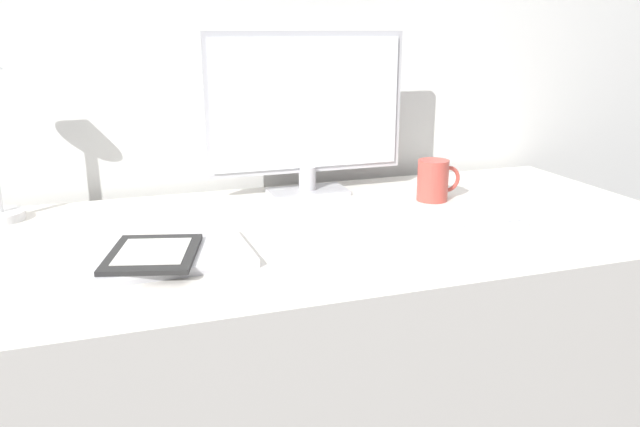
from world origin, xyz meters
name	(u,v)px	position (x,y,z in m)	size (l,w,h in m)	color
wall_back	(279,13)	(0.00, 0.58, 1.20)	(3.60, 0.05, 2.40)	silver
desk	(336,374)	(0.00, 0.11, 0.37)	(1.58, 0.77, 0.74)	silver
monitor	(307,111)	(0.02, 0.39, 0.96)	(0.52, 0.11, 0.41)	#B7B7BC
keyboard	(457,223)	(0.25, 0.02, 0.75)	(0.29, 0.11, 0.01)	silver
laptop	(158,257)	(-0.39, 0.01, 0.75)	(0.34, 0.21, 0.02)	#BCBCC1
ereader	(153,253)	(-0.40, -0.01, 0.77)	(0.20, 0.23, 0.01)	black
coffee_mug	(434,180)	(0.30, 0.23, 0.80)	(0.12, 0.08, 0.10)	#B7473D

